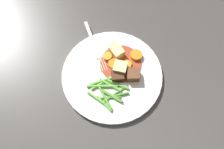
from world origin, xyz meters
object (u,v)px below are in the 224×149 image
at_px(carrot_slice_1, 136,55).
at_px(meat_chunk_1, 133,75).
at_px(meat_chunk_0, 118,74).
at_px(carrot_slice_3, 113,64).
at_px(fork, 95,47).
at_px(carrot_slice_2, 107,57).
at_px(potato_chunk_0, 117,52).
at_px(dinner_plate, 112,75).
at_px(potato_chunk_2, 120,68).
at_px(potato_chunk_1, 115,48).
at_px(carrot_slice_0, 127,64).

height_order(carrot_slice_1, meat_chunk_1, meat_chunk_1).
distance_m(meat_chunk_0, meat_chunk_1, 0.04).
bearing_deg(carrot_slice_3, fork, 67.99).
xyz_separation_m(carrot_slice_2, potato_chunk_0, (0.02, -0.02, 0.01)).
bearing_deg(dinner_plate, carrot_slice_2, 39.00).
bearing_deg(carrot_slice_3, potato_chunk_2, -110.17).
height_order(carrot_slice_3, meat_chunk_0, meat_chunk_0).
distance_m(dinner_plate, fork, 0.10).
relative_size(potato_chunk_2, meat_chunk_1, 1.03).
relative_size(meat_chunk_0, fork, 0.25).
bearing_deg(meat_chunk_0, potato_chunk_2, 3.48).
bearing_deg(carrot_slice_1, dinner_plate, 154.06).
bearing_deg(potato_chunk_0, carrot_slice_2, 138.23).
xyz_separation_m(potato_chunk_1, meat_chunk_0, (-0.07, -0.04, 0.00)).
bearing_deg(meat_chunk_0, potato_chunk_0, 26.11).
height_order(carrot_slice_0, carrot_slice_3, carrot_slice_3).
bearing_deg(meat_chunk_0, carrot_slice_0, -13.20).
bearing_deg(fork, dinner_plate, -125.69).
distance_m(carrot_slice_1, meat_chunk_1, 0.06).
xyz_separation_m(dinner_plate, potato_chunk_0, (0.07, 0.01, 0.02)).
distance_m(meat_chunk_1, fork, 0.14).
height_order(carrot_slice_0, potato_chunk_1, potato_chunk_1).
relative_size(carrot_slice_0, potato_chunk_1, 0.95).
relative_size(carrot_slice_3, meat_chunk_1, 0.88).
height_order(carrot_slice_1, meat_chunk_0, meat_chunk_0).
relative_size(dinner_plate, meat_chunk_1, 8.22).
bearing_deg(potato_chunk_1, dinner_plate, -161.65).
relative_size(potato_chunk_0, fork, 0.26).
bearing_deg(carrot_slice_2, carrot_slice_0, -88.28).
distance_m(potato_chunk_1, meat_chunk_0, 0.08).
height_order(carrot_slice_3, fork, carrot_slice_3).
height_order(dinner_plate, carrot_slice_2, carrot_slice_2).
height_order(potato_chunk_0, meat_chunk_1, potato_chunk_0).
height_order(carrot_slice_3, potato_chunk_0, potato_chunk_0).
distance_m(carrot_slice_2, meat_chunk_1, 0.09).
bearing_deg(meat_chunk_1, potato_chunk_2, 87.89).
bearing_deg(carrot_slice_1, meat_chunk_1, -165.73).
bearing_deg(carrot_slice_0, carrot_slice_3, 113.00).
distance_m(dinner_plate, carrot_slice_0, 0.05).
height_order(potato_chunk_0, potato_chunk_2, potato_chunk_2).
bearing_deg(potato_chunk_0, fork, 95.52).
bearing_deg(potato_chunk_2, potato_chunk_0, 33.43).
bearing_deg(carrot_slice_3, meat_chunk_1, -99.26).
bearing_deg(carrot_slice_3, carrot_slice_1, -42.95).
xyz_separation_m(carrot_slice_3, meat_chunk_0, (-0.03, -0.03, 0.01)).
bearing_deg(dinner_plate, meat_chunk_0, -81.88).
relative_size(carrot_slice_1, potato_chunk_1, 1.23).
xyz_separation_m(carrot_slice_2, potato_chunk_1, (0.03, -0.01, 0.00)).
xyz_separation_m(carrot_slice_0, carrot_slice_1, (0.04, -0.01, 0.00)).
height_order(carrot_slice_2, fork, carrot_slice_2).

